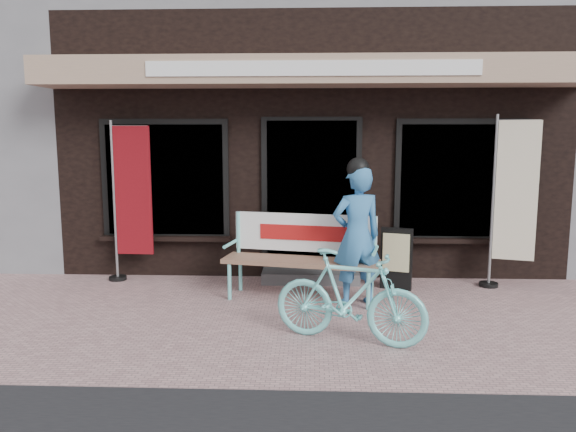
{
  "coord_description": "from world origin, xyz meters",
  "views": [
    {
      "loc": [
        0.0,
        -5.61,
        1.99
      ],
      "look_at": [
        -0.26,
        0.7,
        1.05
      ],
      "focal_mm": 35.0,
      "sensor_mm": 36.0,
      "label": 1
    }
  ],
  "objects_px": {
    "nobori_cream": "(512,200)",
    "menu_stand": "(396,258)",
    "nobori_red": "(130,199)",
    "person": "(357,233)",
    "bicycle": "(350,297)",
    "bench": "(302,249)"
  },
  "relations": [
    {
      "from": "nobori_red",
      "to": "nobori_cream",
      "type": "distance_m",
      "value": 4.96
    },
    {
      "from": "person",
      "to": "bicycle",
      "type": "height_order",
      "value": "person"
    },
    {
      "from": "nobori_cream",
      "to": "menu_stand",
      "type": "xyz_separation_m",
      "value": [
        -1.45,
        -0.12,
        -0.74
      ]
    },
    {
      "from": "nobori_red",
      "to": "nobori_cream",
      "type": "height_order",
      "value": "nobori_cream"
    },
    {
      "from": "person",
      "to": "bicycle",
      "type": "bearing_deg",
      "value": -114.77
    },
    {
      "from": "person",
      "to": "menu_stand",
      "type": "distance_m",
      "value": 0.96
    },
    {
      "from": "bicycle",
      "to": "nobori_cream",
      "type": "relative_size",
      "value": 0.67
    },
    {
      "from": "bicycle",
      "to": "menu_stand",
      "type": "relative_size",
      "value": 1.87
    },
    {
      "from": "person",
      "to": "nobori_cream",
      "type": "distance_m",
      "value": 2.17
    },
    {
      "from": "bicycle",
      "to": "menu_stand",
      "type": "height_order",
      "value": "bicycle"
    },
    {
      "from": "bicycle",
      "to": "nobori_red",
      "type": "relative_size",
      "value": 0.69
    },
    {
      "from": "bench",
      "to": "nobori_cream",
      "type": "relative_size",
      "value": 0.87
    },
    {
      "from": "person",
      "to": "bicycle",
      "type": "relative_size",
      "value": 1.15
    },
    {
      "from": "bench",
      "to": "nobori_cream",
      "type": "height_order",
      "value": "nobori_cream"
    },
    {
      "from": "bicycle",
      "to": "nobori_red",
      "type": "height_order",
      "value": "nobori_red"
    },
    {
      "from": "nobori_red",
      "to": "nobori_cream",
      "type": "xyz_separation_m",
      "value": [
        4.96,
        -0.18,
        0.04
      ]
    },
    {
      "from": "bench",
      "to": "bicycle",
      "type": "bearing_deg",
      "value": -60.93
    },
    {
      "from": "bench",
      "to": "menu_stand",
      "type": "relative_size",
      "value": 2.41
    },
    {
      "from": "nobori_cream",
      "to": "menu_stand",
      "type": "distance_m",
      "value": 1.63
    },
    {
      "from": "bench",
      "to": "menu_stand",
      "type": "height_order",
      "value": "bench"
    },
    {
      "from": "nobori_red",
      "to": "menu_stand",
      "type": "height_order",
      "value": "nobori_red"
    },
    {
      "from": "menu_stand",
      "to": "bench",
      "type": "bearing_deg",
      "value": -143.43
    }
  ]
}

